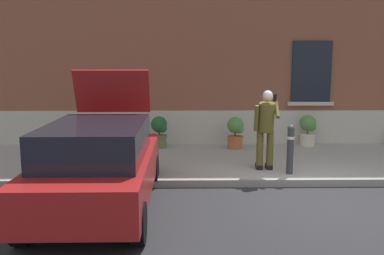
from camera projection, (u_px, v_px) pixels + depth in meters
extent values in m
plane|color=#232326|center=(320.00, 202.00, 7.44)|extent=(80.00, 80.00, 0.00)
cube|color=#99968E|center=(284.00, 161.00, 10.19)|extent=(24.00, 3.60, 0.15)
cube|color=gray|center=(306.00, 183.00, 8.36)|extent=(24.00, 0.12, 0.15)
cube|color=brown|center=(269.00, 17.00, 12.07)|extent=(24.00, 1.40, 7.50)
cube|color=#BCB7A8|center=(270.00, 130.00, 11.87)|extent=(24.00, 0.08, 1.10)
cube|color=black|center=(312.00, 72.00, 11.61)|extent=(1.10, 0.06, 1.70)
cube|color=#BCB7A8|center=(310.00, 104.00, 11.73)|extent=(1.30, 0.12, 0.10)
cube|color=maroon|center=(100.00, 174.00, 7.01)|extent=(1.77, 4.01, 0.64)
cube|color=black|center=(97.00, 140.00, 6.77)|extent=(1.55, 2.41, 0.56)
cube|color=black|center=(119.00, 158.00, 9.04)|extent=(1.66, 0.11, 0.20)
cube|color=yellow|center=(118.00, 150.00, 9.01)|extent=(0.52, 0.02, 0.12)
cube|color=#B21414|center=(83.00, 139.00, 8.95)|extent=(0.16, 0.04, 0.18)
cube|color=#B21414|center=(153.00, 138.00, 8.97)|extent=(0.16, 0.04, 0.18)
cube|color=maroon|center=(112.00, 91.00, 8.24)|extent=(1.49, 0.37, 0.87)
cylinder|color=black|center=(22.00, 224.00, 5.67)|extent=(0.20, 0.60, 0.60)
cylinder|color=black|center=(138.00, 223.00, 5.70)|extent=(0.20, 0.60, 0.60)
cylinder|color=black|center=(75.00, 170.00, 8.43)|extent=(0.20, 0.60, 0.60)
cylinder|color=black|center=(153.00, 170.00, 8.46)|extent=(0.20, 0.60, 0.60)
cylinder|color=#333338|center=(290.00, 152.00, 8.67)|extent=(0.14, 0.14, 0.95)
sphere|color=#333338|center=(291.00, 128.00, 8.59)|extent=(0.15, 0.15, 0.15)
cylinder|color=silver|center=(291.00, 138.00, 8.62)|extent=(0.15, 0.15, 0.06)
cylinder|color=#514C1E|center=(260.00, 149.00, 9.02)|extent=(0.15, 0.15, 0.82)
cube|color=black|center=(259.00, 166.00, 9.14)|extent=(0.12, 0.28, 0.10)
cylinder|color=#514C1E|center=(270.00, 149.00, 9.02)|extent=(0.15, 0.15, 0.82)
cube|color=black|center=(269.00, 166.00, 9.14)|extent=(0.12, 0.28, 0.10)
cylinder|color=#514C1E|center=(266.00, 117.00, 8.84)|extent=(0.34, 0.46, 0.67)
sphere|color=tan|center=(268.00, 97.00, 8.69)|extent=(0.22, 0.22, 0.22)
sphere|color=silver|center=(268.00, 95.00, 8.68)|extent=(0.21, 0.21, 0.21)
cylinder|color=#514C1E|center=(256.00, 118.00, 8.79)|extent=(0.09, 0.20, 0.57)
cylinder|color=#514C1E|center=(276.00, 108.00, 8.77)|extent=(0.09, 0.41, 0.42)
cube|color=black|center=(275.00, 98.00, 8.67)|extent=(0.07, 0.02, 0.15)
cylinder|color=#2D2D30|center=(83.00, 142.00, 11.24)|extent=(0.40, 0.40, 0.34)
cylinder|color=#2D2D30|center=(83.00, 137.00, 11.21)|extent=(0.44, 0.44, 0.05)
cylinder|color=#47331E|center=(82.00, 132.00, 11.19)|extent=(0.04, 0.04, 0.24)
sphere|color=#286B2D|center=(82.00, 125.00, 11.16)|extent=(0.44, 0.44, 0.44)
sphere|color=#286B2D|center=(85.00, 129.00, 11.13)|extent=(0.24, 0.24, 0.24)
cylinder|color=#606B38|center=(159.00, 141.00, 11.36)|extent=(0.40, 0.40, 0.34)
cylinder|color=#606B38|center=(159.00, 136.00, 11.33)|extent=(0.44, 0.44, 0.05)
cylinder|color=#47331E|center=(159.00, 131.00, 11.31)|extent=(0.04, 0.04, 0.24)
sphere|color=#1E5628|center=(159.00, 124.00, 11.28)|extent=(0.44, 0.44, 0.44)
sphere|color=#1E5628|center=(163.00, 128.00, 11.25)|extent=(0.24, 0.24, 0.24)
cylinder|color=#B25B38|center=(235.00, 142.00, 11.22)|extent=(0.40, 0.40, 0.34)
cylinder|color=#B25B38|center=(235.00, 137.00, 11.20)|extent=(0.44, 0.44, 0.05)
cylinder|color=#47331E|center=(235.00, 132.00, 11.17)|extent=(0.04, 0.04, 0.24)
sphere|color=#4C843D|center=(235.00, 125.00, 11.14)|extent=(0.44, 0.44, 0.44)
sphere|color=#4C843D|center=(239.00, 129.00, 11.11)|extent=(0.24, 0.24, 0.24)
cylinder|color=beige|center=(307.00, 140.00, 11.58)|extent=(0.40, 0.40, 0.34)
cylinder|color=beige|center=(308.00, 135.00, 11.56)|extent=(0.44, 0.44, 0.05)
cylinder|color=#47331E|center=(308.00, 129.00, 11.54)|extent=(0.04, 0.04, 0.24)
sphere|color=#4C843D|center=(308.00, 123.00, 11.51)|extent=(0.44, 0.44, 0.44)
sphere|color=#4C843D|center=(312.00, 127.00, 11.48)|extent=(0.24, 0.24, 0.24)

